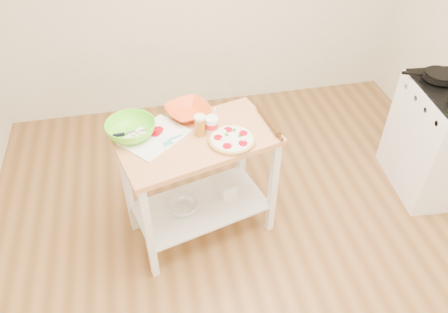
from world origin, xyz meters
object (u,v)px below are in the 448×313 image
knife (124,134)px  pizza (232,139)px  gas_stove (444,139)px  rolling_pin (269,121)px  green_bowl (131,129)px  beer_pint (200,125)px  shelf_glass_bowl (184,206)px  shelf_bin (227,189)px  prep_island (199,167)px  orange_bowl (188,111)px  yogurt_tub (211,125)px  skillet (439,76)px  spatula (172,140)px  cutting_board (154,137)px

knife → pizza: bearing=-19.0°
gas_stove → rolling_pin: gas_stove is taller
pizza → green_bowl: (-0.63, 0.19, 0.03)m
beer_pint → shelf_glass_bowl: bearing=-160.8°
knife → shelf_bin: bearing=-7.4°
gas_stove → prep_island: bearing=-172.3°
orange_bowl → shelf_bin: size_ratio=2.46×
shelf_bin → rolling_pin: bearing=-0.9°
prep_island → shelf_bin: 0.39m
gas_stove → rolling_pin: size_ratio=3.31×
orange_bowl → yogurt_tub: bearing=-59.3°
skillet → rolling_pin: skillet is taller
yogurt_tub → knife: bearing=173.2°
skillet → beer_pint: (-1.87, -0.24, -0.00)m
spatula → orange_bowl: (0.15, 0.27, 0.02)m
spatula → orange_bowl: size_ratio=0.48×
shelf_bin → orange_bowl: bearing=139.9°
shelf_glass_bowl → shelf_bin: bearing=13.5°
pizza → yogurt_tub: (-0.11, 0.13, 0.04)m
yogurt_tub → pizza: bearing=-50.2°
knife → green_bowl: 0.06m
cutting_board → yogurt_tub: bearing=-40.8°
pizza → skillet: bearing=11.8°
pizza → shelf_bin: 0.61m
pizza → knife: 0.71m
knife → beer_pint: size_ratio=1.86×
cutting_board → knife: (-0.19, 0.06, 0.01)m
prep_island → yogurt_tub: bearing=26.6°
pizza → shelf_glass_bowl: pizza is taller
orange_bowl → shelf_glass_bowl: 0.71m
shelf_glass_bowl → pizza: bearing=-10.0°
prep_island → skillet: skillet is taller
beer_pint → shelf_bin: size_ratio=1.23×
green_bowl → beer_pint: size_ratio=2.24×
cutting_board → prep_island: bearing=-51.9°
orange_bowl → pizza: bearing=-55.5°
beer_pint → green_bowl: bearing=169.8°
prep_island → spatula: 0.32m
skillet → orange_bowl: bearing=-157.9°
skillet → shelf_glass_bowl: skillet is taller
prep_island → shelf_glass_bowl: 0.37m
pizza → prep_island: bearing=159.6°
gas_stove → skillet: size_ratio=2.86×
skillet → green_bowl: size_ratio=1.19×
spatula → knife: 0.32m
skillet → shelf_bin: size_ratio=3.30×
skillet → prep_island: bearing=-150.0°
green_bowl → yogurt_tub: 0.52m
spatula → orange_bowl: bearing=40.3°
yogurt_tub → rolling_pin: 0.40m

